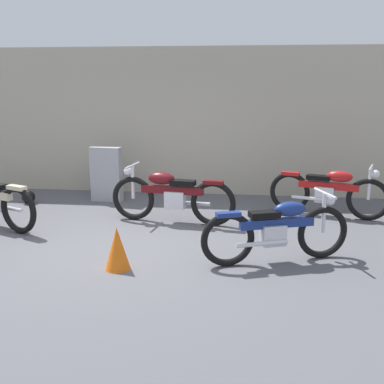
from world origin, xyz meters
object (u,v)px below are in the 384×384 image
Objects in this scene: stone_marker at (106,174)px; motorcycle_maroon at (171,196)px; helmet at (28,197)px; motorcycle_blue at (278,230)px; traffic_cone at (117,248)px; motorcycle_red at (329,191)px.

motorcycle_maroon is at bearing -40.92° from stone_marker.
helmet is at bearing -9.49° from motorcycle_maroon.
motorcycle_blue is 0.91× the size of motorcycle_maroon.
stone_marker is 3.61m from traffic_cone.
motorcycle_red is (5.63, -0.19, 0.32)m from helmet.
motorcycle_blue is at bearing -95.25° from motorcycle_red.
motorcycle_maroon is (1.50, -1.30, -0.07)m from stone_marker.
motorcycle_maroon reaches higher than motorcycle_blue.
traffic_cone is at bearing 88.57° from motorcycle_maroon.
motorcycle_red is 0.94× the size of motorcycle_maroon.
motorcycle_maroon is at bearing -17.22° from helmet.
helmet is 0.13× the size of motorcycle_blue.
motorcycle_maroon reaches higher than helmet.
motorcycle_red is at bearing 43.24° from traffic_cone.
helmet is at bearing 130.99° from traffic_cone.
stone_marker is 4.30m from motorcycle_blue.
stone_marker is at bearing 108.90° from traffic_cone.
motorcycle_red reaches higher than helmet.
motorcycle_blue reaches higher than traffic_cone.
motorcycle_red is (3.01, 2.83, 0.17)m from traffic_cone.
motorcycle_blue is (3.17, -2.91, -0.10)m from stone_marker.
stone_marker is 0.50× the size of motorcycle_maroon.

